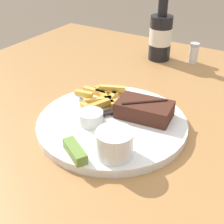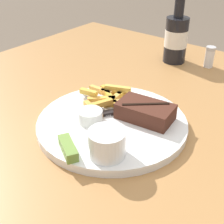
{
  "view_description": "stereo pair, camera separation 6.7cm",
  "coord_description": "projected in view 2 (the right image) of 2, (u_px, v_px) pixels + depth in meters",
  "views": [
    {
      "loc": [
        0.3,
        -0.49,
        1.14
      ],
      "look_at": [
        0.0,
        0.0,
        0.79
      ],
      "focal_mm": 50.0,
      "sensor_mm": 36.0,
      "label": 1
    },
    {
      "loc": [
        0.36,
        -0.45,
        1.14
      ],
      "look_at": [
        0.0,
        0.0,
        0.79
      ],
      "focal_mm": 50.0,
      "sensor_mm": 36.0,
      "label": 2
    }
  ],
  "objects": [
    {
      "name": "dipping_sauce_cup",
      "position": [
        90.0,
        116.0,
        0.67
      ],
      "size": [
        0.05,
        0.05,
        0.03
      ],
      "color": "silver",
      "rests_on": "dinner_plate"
    },
    {
      "name": "steak_portion",
      "position": [
        145.0,
        111.0,
        0.68
      ],
      "size": [
        0.13,
        0.08,
        0.04
      ],
      "color": "#472319",
      "rests_on": "dinner_plate"
    },
    {
      "name": "pickle_spear",
      "position": [
        68.0,
        148.0,
        0.58
      ],
      "size": [
        0.07,
        0.05,
        0.02
      ],
      "color": "olive",
      "rests_on": "dinner_plate"
    },
    {
      "name": "salt_shaker",
      "position": [
        210.0,
        57.0,
        0.96
      ],
      "size": [
        0.03,
        0.03,
        0.07
      ],
      "color": "white",
      "rests_on": "dining_table"
    },
    {
      "name": "fork_utensil",
      "position": [
        94.0,
        102.0,
        0.75
      ],
      "size": [
        0.13,
        0.06,
        0.0
      ],
      "rotation": [
        0.0,
        0.0,
        5.91
      ],
      "color": "#B7B7BC",
      "rests_on": "dinner_plate"
    },
    {
      "name": "fries_pile",
      "position": [
        108.0,
        97.0,
        0.75
      ],
      "size": [
        0.14,
        0.15,
        0.02
      ],
      "color": "#E5A44B",
      "rests_on": "dinner_plate"
    },
    {
      "name": "knife_utensil",
      "position": [
        127.0,
        111.0,
        0.71
      ],
      "size": [
        0.11,
        0.14,
        0.01
      ],
      "rotation": [
        0.0,
        0.0,
        0.93
      ],
      "color": "#B7B7BC",
      "rests_on": "dinner_plate"
    },
    {
      "name": "dinner_plate",
      "position": [
        112.0,
        123.0,
        0.69
      ],
      "size": [
        0.33,
        0.33,
        0.02
      ],
      "color": "white",
      "rests_on": "dining_table"
    },
    {
      "name": "dining_table",
      "position": [
        112.0,
        154.0,
        0.73
      ],
      "size": [
        1.18,
        1.22,
        0.76
      ],
      "color": "#A87542",
      "rests_on": "ground_plane"
    },
    {
      "name": "beer_bottle",
      "position": [
        176.0,
        37.0,
        0.97
      ],
      "size": [
        0.07,
        0.07,
        0.23
      ],
      "color": "black",
      "rests_on": "dining_table"
    },
    {
      "name": "coleslaw_cup",
      "position": [
        107.0,
        142.0,
        0.57
      ],
      "size": [
        0.07,
        0.07,
        0.05
      ],
      "color": "white",
      "rests_on": "dinner_plate"
    }
  ]
}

